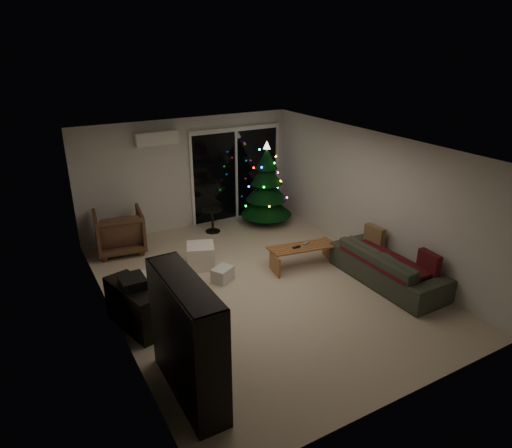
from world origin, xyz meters
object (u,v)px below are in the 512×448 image
Objects in this scene: bookshelf at (172,344)px; coffee_table at (303,256)px; sofa at (388,266)px; media_cabinet at (135,307)px; armchair at (120,231)px; christmas_tree at (267,183)px.

bookshelf is 4.00m from coffee_table.
sofa reaches higher than coffee_table.
bookshelf is 1.19× the size of coffee_table.
media_cabinet is at bearing -163.20° from coffee_table.
media_cabinet is at bearing 85.52° from bookshelf.
media_cabinet is 2.84m from armchair.
armchair is at bearing 66.29° from media_cabinet.
sofa is (4.30, -0.85, -0.02)m from media_cabinet.
sofa is 1.59m from coffee_table.
armchair is 0.73× the size of coffee_table.
armchair is at bearing 79.59° from bookshelf.
bookshelf is 1.62× the size of armchair.
sofa is 3.62m from christmas_tree.
armchair is at bearing 46.22° from sofa.
bookshelf is at bearing -104.25° from media_cabinet.
christmas_tree is at bearing -174.35° from armchair.
coffee_table is at bearing 36.54° from sofa.
bookshelf is at bearing -138.13° from coffee_table.
bookshelf is 0.70× the size of sofa.
bookshelf reaches higher than armchair.
media_cabinet reaches higher than coffee_table.
christmas_tree is (0.52, 2.26, 0.77)m from coffee_table.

